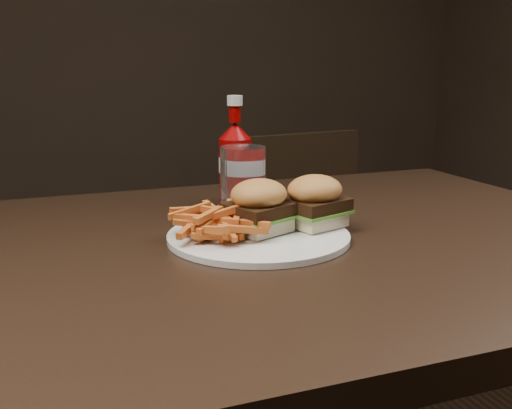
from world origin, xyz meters
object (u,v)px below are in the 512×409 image
object	(u,v)px
chair_far	(274,253)
ketchup_bottle	(235,171)
dining_table	(254,252)
plate	(258,236)
tumbler	(243,182)

from	to	relation	value
chair_far	ketchup_bottle	distance (m)	0.79
dining_table	chair_far	size ratio (longest dim) A/B	3.36
plate	ketchup_bottle	distance (m)	0.24
chair_far	ketchup_bottle	bearing A→B (deg)	53.80
dining_table	plate	distance (m)	0.03
tumbler	dining_table	bearing A→B (deg)	-103.36
dining_table	tumbler	xyz separation A→B (m)	(0.03, 0.14, 0.08)
ketchup_bottle	tumbler	bearing A→B (deg)	-99.50
dining_table	plate	xyz separation A→B (m)	(0.00, -0.00, 0.03)
chair_far	plate	bearing A→B (deg)	58.19
chair_far	tumbler	size ratio (longest dim) A/B	2.99
chair_far	ketchup_bottle	world-z (taller)	ketchup_bottle
chair_far	ketchup_bottle	xyz separation A→B (m)	(-0.33, -0.61, 0.38)
plate	ketchup_bottle	xyz separation A→B (m)	(0.04, 0.23, 0.06)
dining_table	chair_far	distance (m)	0.96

